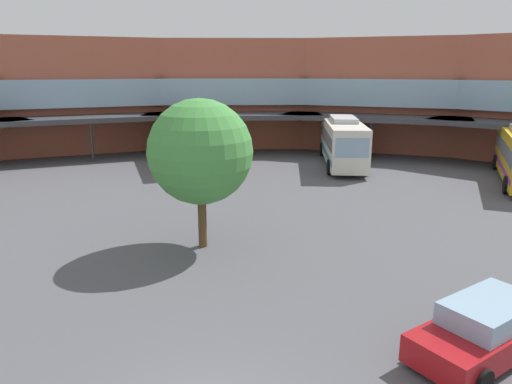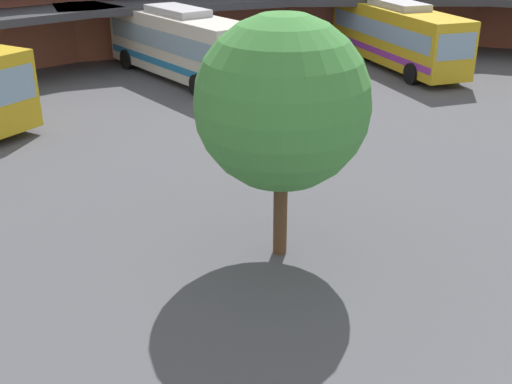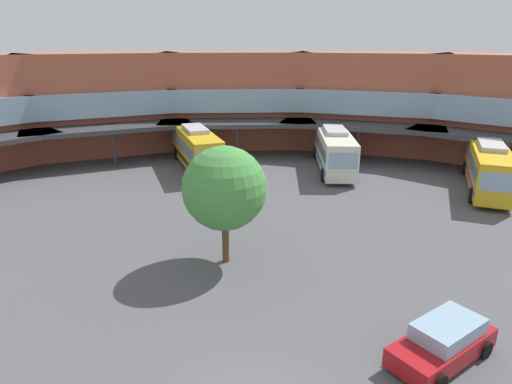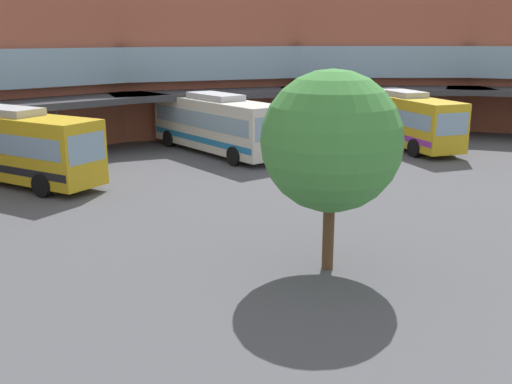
% 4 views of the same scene
% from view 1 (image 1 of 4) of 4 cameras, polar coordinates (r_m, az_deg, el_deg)
% --- Properties ---
extents(station_building, '(83.43, 45.21, 9.91)m').
position_cam_1_polar(station_building, '(31.84, -3.27, 10.39)').
color(station_building, '#AD5942').
rests_on(station_building, ground).
extents(bus_3, '(5.53, 11.19, 3.77)m').
position_cam_1_polar(bus_3, '(38.10, -8.62, 6.33)').
color(bus_3, gold).
rests_on(bus_3, ground).
extents(bus_4, '(3.62, 11.21, 3.73)m').
position_cam_1_polar(bus_4, '(37.55, 10.38, 6.10)').
color(bus_4, silver).
rests_on(bus_4, ground).
extents(parked_car, '(4.67, 3.90, 1.53)m').
position_cam_1_polar(parked_car, '(14.28, 25.82, -14.68)').
color(parked_car, '#A51419').
rests_on(parked_car, ground).
extents(plaza_tree, '(4.30, 4.30, 6.24)m').
position_cam_1_polar(plaza_tree, '(19.40, -6.73, 4.80)').
color(plaza_tree, brown).
rests_on(plaza_tree, ground).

